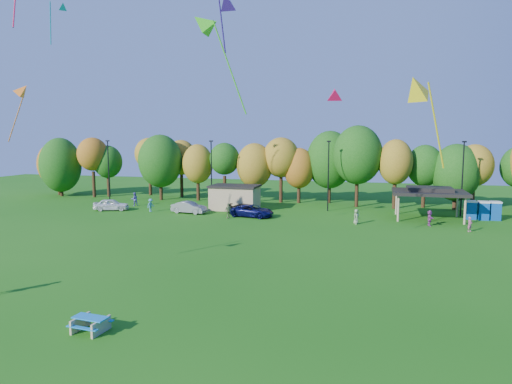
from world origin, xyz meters
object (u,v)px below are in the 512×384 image
(car_d, at_px, (247,209))
(picnic_table, at_px, (91,323))
(car_b, at_px, (189,207))
(car_c, at_px, (252,211))
(car_a, at_px, (111,205))
(porta_potties, at_px, (483,210))

(car_d, bearing_deg, picnic_table, 178.31)
(car_b, bearing_deg, picnic_table, -158.91)
(car_b, height_order, car_c, car_b)
(car_a, distance_m, car_c, 19.12)
(car_c, bearing_deg, car_a, 99.95)
(car_a, bearing_deg, porta_potties, -102.78)
(porta_potties, xyz_separation_m, picnic_table, (-25.63, -38.47, -0.66))
(porta_potties, distance_m, car_d, 27.72)
(porta_potties, height_order, car_a, porta_potties)
(picnic_table, bearing_deg, car_d, 98.13)
(picnic_table, relative_size, car_c, 0.35)
(porta_potties, xyz_separation_m, car_b, (-34.80, -4.51, -0.35))
(car_c, distance_m, car_d, 1.67)
(car_a, distance_m, car_d, 18.13)
(porta_potties, height_order, picnic_table, porta_potties)
(car_d, bearing_deg, porta_potties, -87.02)
(porta_potties, height_order, car_b, porta_potties)
(picnic_table, relative_size, car_b, 0.41)
(porta_potties, bearing_deg, car_b, -172.62)
(car_b, bearing_deg, car_c, -87.52)
(car_b, relative_size, car_d, 0.99)
(car_a, height_order, car_c, car_a)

